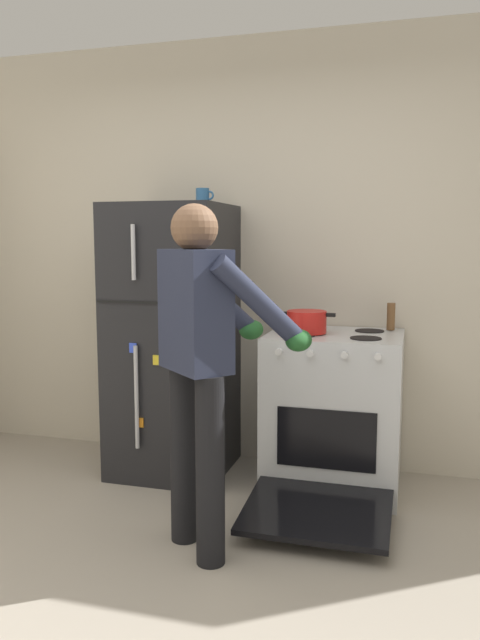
% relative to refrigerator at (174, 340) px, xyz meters
% --- Properties ---
extents(ground, '(8.00, 8.00, 0.00)m').
position_rel_refrigerator_xyz_m(ground, '(0.44, -1.57, -0.83)').
color(ground, '#9E9384').
extents(kitchen_wall_back, '(6.00, 0.10, 2.70)m').
position_rel_refrigerator_xyz_m(kitchen_wall_back, '(0.44, 0.38, 0.52)').
color(kitchen_wall_back, beige).
rests_on(kitchen_wall_back, ground).
extents(refrigerator, '(0.68, 0.72, 1.65)m').
position_rel_refrigerator_xyz_m(refrigerator, '(0.00, 0.00, 0.00)').
color(refrigerator, black).
rests_on(refrigerator, ground).
extents(stove_range, '(0.76, 1.22, 0.91)m').
position_rel_refrigerator_xyz_m(stove_range, '(1.00, -0.02, -0.38)').
color(stove_range, silver).
rests_on(stove_range, ground).
extents(person_cook, '(0.70, 0.73, 1.60)m').
position_rel_refrigerator_xyz_m(person_cook, '(0.52, -0.92, 0.13)').
color(person_cook, black).
rests_on(person_cook, ground).
extents(red_pot, '(0.33, 0.23, 0.13)m').
position_rel_refrigerator_xyz_m(red_pot, '(0.84, -0.05, 0.15)').
color(red_pot, red).
rests_on(red_pot, stove_range).
extents(coffee_mug, '(0.11, 0.08, 0.10)m').
position_rel_refrigerator_xyz_m(coffee_mug, '(0.18, 0.05, 0.88)').
color(coffee_mug, '#2D6093').
rests_on(coffee_mug, refrigerator).
extents(pepper_mill, '(0.05, 0.05, 0.16)m').
position_rel_refrigerator_xyz_m(pepper_mill, '(1.30, 0.20, 0.17)').
color(pepper_mill, brown).
rests_on(pepper_mill, stove_range).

